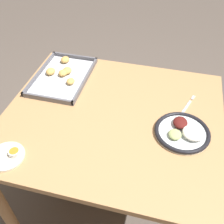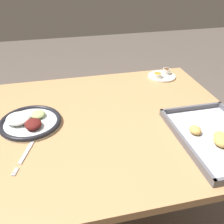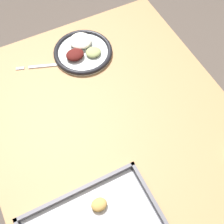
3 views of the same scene
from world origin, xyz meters
name	(u,v)px [view 3 (image 3 of 3)]	position (x,y,z in m)	size (l,w,h in m)	color
ground_plane	(110,183)	(0.00, 0.00, 0.00)	(8.00, 8.00, 0.00)	#564C44
dining_table	(109,132)	(0.00, 0.00, 0.66)	(0.93, 1.06, 0.77)	#AD7F51
dinner_plate	(83,51)	(-0.04, -0.34, 0.79)	(0.25, 0.25, 0.05)	silver
fork	(46,66)	(0.13, -0.34, 0.78)	(0.22, 0.09, 0.00)	silver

